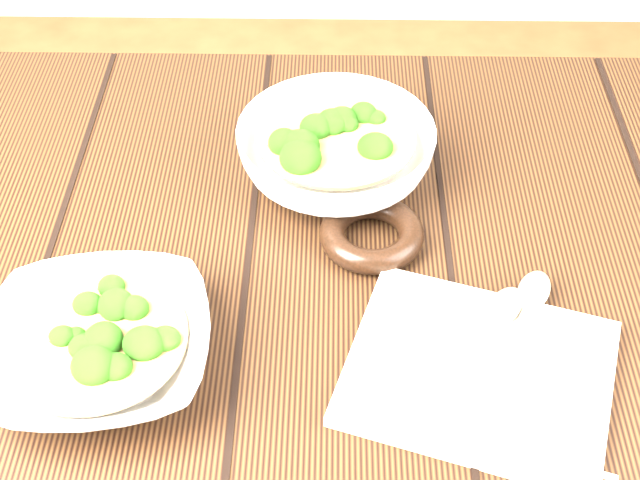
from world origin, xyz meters
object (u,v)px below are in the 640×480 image
at_px(table, 271,360).
at_px(trivet, 372,234).
at_px(napkin, 479,372).
at_px(soup_bowl_front, 99,347).
at_px(soup_bowl_back, 336,151).

height_order(table, trivet, trivet).
relative_size(table, trivet, 11.37).
bearing_deg(table, trivet, 29.26).
distance_m(table, napkin, 0.25).
relative_size(soup_bowl_front, trivet, 2.04).
height_order(soup_bowl_front, trivet, soup_bowl_front).
height_order(soup_bowl_front, napkin, soup_bowl_front).
bearing_deg(trivet, soup_bowl_front, -146.50).
distance_m(table, trivet, 0.18).
relative_size(soup_bowl_back, napkin, 1.09).
height_order(table, soup_bowl_front, soup_bowl_front).
xyz_separation_m(soup_bowl_back, trivet, (0.04, -0.10, -0.02)).
height_order(soup_bowl_back, trivet, soup_bowl_back).
bearing_deg(napkin, trivet, 136.06).
xyz_separation_m(trivet, napkin, (0.09, -0.17, -0.01)).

